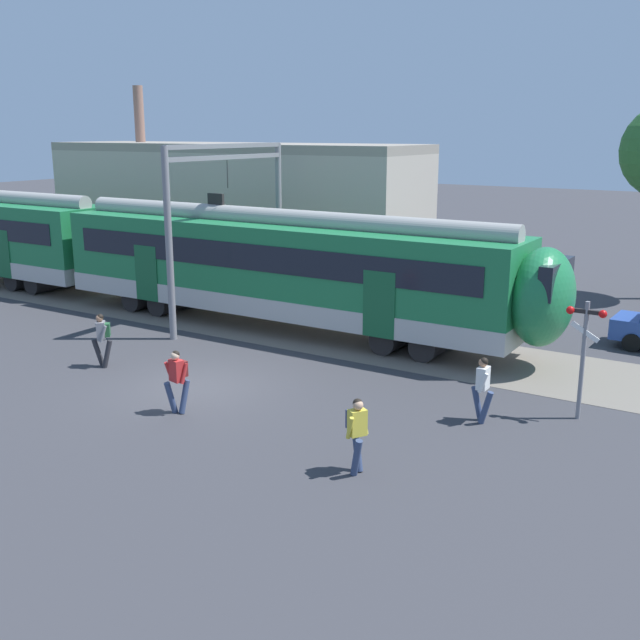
# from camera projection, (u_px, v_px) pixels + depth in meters

# --- Properties ---
(ground_plane) EXTENTS (160.00, 160.00, 0.00)m
(ground_plane) POSITION_uv_depth(u_px,v_px,m) (198.00, 387.00, 20.99)
(ground_plane) COLOR #38383D
(track_bed) EXTENTS (80.00, 4.40, 0.01)m
(track_bed) POSITION_uv_depth(u_px,v_px,m) (74.00, 293.00, 33.02)
(track_bed) COLOR slate
(track_bed) RESTS_ON ground
(commuter_train) EXTENTS (38.05, 3.07, 4.73)m
(commuter_train) POSITION_uv_depth(u_px,v_px,m) (110.00, 247.00, 31.18)
(commuter_train) COLOR #B7B7B2
(commuter_train) RESTS_ON ground
(pedestrian_grey) EXTENTS (0.69, 0.50, 1.67)m
(pedestrian_grey) POSITION_uv_depth(u_px,v_px,m) (102.00, 335.00, 22.54)
(pedestrian_grey) COLOR #28282D
(pedestrian_grey) RESTS_ON ground
(pedestrian_red) EXTENTS (0.61, 0.61, 1.67)m
(pedestrian_red) POSITION_uv_depth(u_px,v_px,m) (177.00, 376.00, 18.82)
(pedestrian_red) COLOR navy
(pedestrian_red) RESTS_ON ground
(pedestrian_yellow) EXTENTS (0.56, 0.66, 1.67)m
(pedestrian_yellow) POSITION_uv_depth(u_px,v_px,m) (357.00, 429.00, 15.48)
(pedestrian_yellow) COLOR navy
(pedestrian_yellow) RESTS_ON ground
(pedestrian_white) EXTENTS (0.63, 0.53, 1.67)m
(pedestrian_white) POSITION_uv_depth(u_px,v_px,m) (483.00, 385.00, 18.24)
(pedestrian_white) COLOR navy
(pedestrian_white) RESTS_ON ground
(catenary_gantry) EXTENTS (0.24, 6.64, 6.53)m
(catenary_gantry) POSITION_uv_depth(u_px,v_px,m) (228.00, 206.00, 27.39)
(catenary_gantry) COLOR gray
(catenary_gantry) RESTS_ON ground
(crossing_signal) EXTENTS (0.96, 0.22, 3.00)m
(crossing_signal) POSITION_uv_depth(u_px,v_px,m) (584.00, 341.00, 18.19)
(crossing_signal) COLOR gray
(crossing_signal) RESTS_ON ground
(background_building) EXTENTS (19.41, 5.00, 9.20)m
(background_building) POSITION_uv_depth(u_px,v_px,m) (231.00, 210.00, 36.40)
(background_building) COLOR #B2A899
(background_building) RESTS_ON ground
(street_tree_left) EXTENTS (3.23, 3.23, 6.30)m
(street_tree_left) POSITION_uv_depth(u_px,v_px,m) (240.00, 175.00, 40.69)
(street_tree_left) COLOR brown
(street_tree_left) RESTS_ON ground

